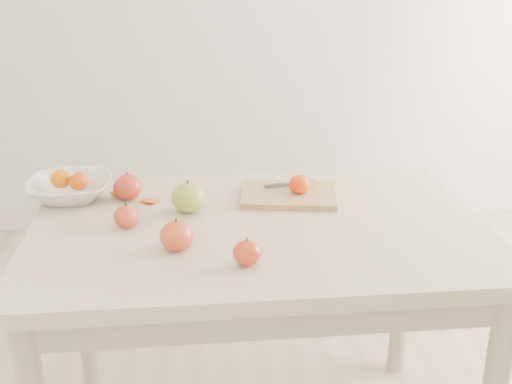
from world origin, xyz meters
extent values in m
cube|color=beige|center=(0.00, 0.00, 0.73)|extent=(1.20, 0.80, 0.04)
cylinder|color=#BCAA8E|center=(-0.54, 0.34, 0.35)|extent=(0.06, 0.06, 0.71)
cylinder|color=#BCAA8E|center=(0.54, 0.34, 0.35)|extent=(0.06, 0.06, 0.71)
cube|color=tan|center=(0.11, 0.17, 0.76)|extent=(0.30, 0.24, 0.02)
ellipsoid|color=#DC4107|center=(0.14, 0.16, 0.80)|extent=(0.06, 0.06, 0.05)
imported|color=white|center=(-0.52, 0.24, 0.78)|extent=(0.24, 0.24, 0.06)
ellipsoid|color=orange|center=(-0.55, 0.25, 0.81)|extent=(0.06, 0.06, 0.05)
ellipsoid|color=red|center=(-0.49, 0.22, 0.81)|extent=(0.06, 0.06, 0.05)
cube|color=orange|center=(-0.38, 0.25, 0.75)|extent=(0.07, 0.07, 0.01)
cube|color=#E14C0F|center=(-0.29, 0.18, 0.75)|extent=(0.06, 0.05, 0.01)
cube|color=white|center=(0.17, 0.25, 0.78)|extent=(0.08, 0.03, 0.01)
cube|color=#383A40|center=(0.09, 0.22, 0.78)|extent=(0.10, 0.03, 0.00)
ellipsoid|color=olive|center=(-0.18, 0.10, 0.79)|extent=(0.09, 0.09, 0.08)
ellipsoid|color=#A01E17|center=(-0.05, -0.23, 0.78)|extent=(0.07, 0.07, 0.06)
ellipsoid|color=#8A020C|center=(-0.36, 0.21, 0.79)|extent=(0.08, 0.08, 0.07)
ellipsoid|color=#A2101B|center=(-0.21, -0.14, 0.79)|extent=(0.08, 0.08, 0.07)
ellipsoid|color=maroon|center=(-0.34, 0.01, 0.78)|extent=(0.07, 0.07, 0.06)
camera|label=1|loc=(-0.17, -1.55, 1.43)|focal=45.00mm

